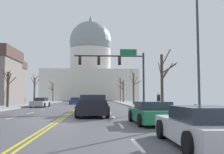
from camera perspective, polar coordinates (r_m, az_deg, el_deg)
ground at (r=16.63m, az=-11.39°, el=-9.12°), size 20.00×180.00×0.20m
signal_gantry at (r=29.42m, az=1.44°, el=2.55°), size 7.91×0.41×6.66m
street_lamp_right at (r=16.19m, az=17.23°, el=8.40°), size 2.35×0.24×8.13m
capitol_building at (r=99.20m, az=-4.76°, el=1.83°), size 34.10×19.74×32.51m
sedan_near_00 at (r=25.51m, az=-4.28°, el=-6.20°), size 2.13×4.50×1.21m
pickup_truck_near_01 at (r=19.71m, az=-4.21°, el=-6.38°), size 2.34×5.70×1.58m
sedan_near_02 at (r=14.21m, az=8.77°, el=-7.83°), size 2.17×4.46×1.18m
sedan_near_03 at (r=8.22m, az=19.34°, el=-10.28°), size 2.08×4.70×1.17m
sedan_oncoming_00 at (r=37.27m, az=-15.33°, el=-5.42°), size 2.11×4.61×1.29m
sedan_oncoming_01 at (r=50.22m, az=-7.94°, el=-5.20°), size 2.16×4.50×1.24m
flank_building_00 at (r=61.67m, az=-23.14°, el=-0.90°), size 9.37×7.70×9.28m
bare_tree_00 at (r=66.12m, az=1.84°, el=-2.55°), size 2.04×1.26×6.51m
bare_tree_01 at (r=47.73m, az=-16.55°, el=-2.59°), size 1.52×1.99×5.20m
bare_tree_02 at (r=42.29m, az=4.75°, el=-2.34°), size 2.12×2.44×5.94m
bare_tree_03 at (r=68.05m, az=-12.84°, el=-3.04°), size 1.53×2.03×5.35m
bare_tree_04 at (r=23.46m, az=11.03°, el=-0.53°), size 1.51×2.30×5.56m
bare_tree_05 at (r=35.65m, az=-21.76°, el=-2.09°), size 1.50×2.36×4.81m
bare_tree_06 at (r=60.37m, az=2.43°, el=-2.99°), size 1.44×2.64×4.80m
pedestrian_00 at (r=26.46m, az=10.15°, el=-5.01°), size 0.35×0.34×1.68m
bicycle_parked at (r=17.17m, az=17.54°, el=-7.29°), size 0.12×1.77×0.85m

